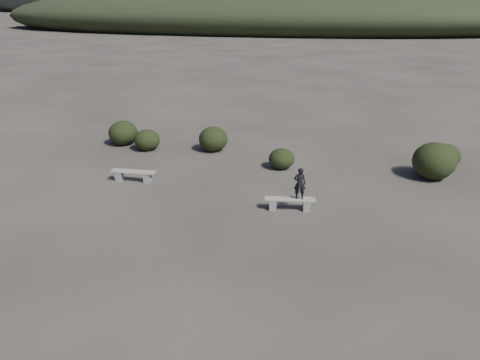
% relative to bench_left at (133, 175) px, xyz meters
% --- Properties ---
extents(ground, '(1200.00, 1200.00, 0.00)m').
position_rel_bench_left_xyz_m(ground, '(4.51, -5.01, -0.25)').
color(ground, '#322C27').
rests_on(ground, ground).
extents(bench_left, '(1.66, 0.50, 0.41)m').
position_rel_bench_left_xyz_m(bench_left, '(0.00, 0.00, 0.00)').
color(bench_left, slate).
rests_on(bench_left, ground).
extents(bench_right, '(1.63, 0.67, 0.40)m').
position_rel_bench_left_xyz_m(bench_right, '(5.96, -0.88, -0.01)').
color(bench_right, slate).
rests_on(bench_right, ground).
extents(seated_person, '(0.42, 0.33, 1.03)m').
position_rel_bench_left_xyz_m(seated_person, '(6.24, -0.82, 0.67)').
color(seated_person, black).
rests_on(seated_person, bench_right).
extents(shrub_a, '(1.13, 1.13, 0.92)m').
position_rel_bench_left_xyz_m(shrub_a, '(-1.24, 3.64, 0.21)').
color(shrub_a, black).
rests_on(shrub_a, ground).
extents(shrub_b, '(1.26, 1.26, 1.08)m').
position_rel_bench_left_xyz_m(shrub_b, '(1.62, 4.32, 0.29)').
color(shrub_b, black).
rests_on(shrub_b, ground).
extents(shrub_c, '(1.02, 1.02, 0.81)m').
position_rel_bench_left_xyz_m(shrub_c, '(4.95, 2.89, 0.16)').
color(shrub_c, black).
rests_on(shrub_c, ground).
extents(shrub_d, '(1.57, 1.57, 1.37)m').
position_rel_bench_left_xyz_m(shrub_d, '(10.57, 3.36, 0.44)').
color(shrub_d, black).
rests_on(shrub_d, ground).
extents(shrub_e, '(1.15, 1.15, 0.96)m').
position_rel_bench_left_xyz_m(shrub_e, '(11.13, 4.78, 0.23)').
color(shrub_e, black).
rests_on(shrub_e, ground).
extents(shrub_f, '(1.31, 1.31, 1.11)m').
position_rel_bench_left_xyz_m(shrub_f, '(-2.67, 4.10, 0.31)').
color(shrub_f, black).
rests_on(shrub_f, ground).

